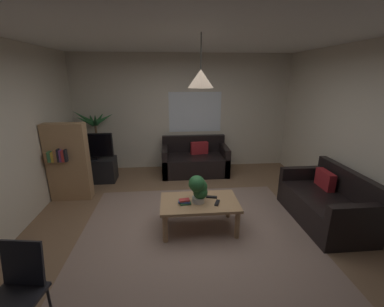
{
  "coord_description": "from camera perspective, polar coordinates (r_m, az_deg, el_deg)",
  "views": [
    {
      "loc": [
        -0.32,
        -3.25,
        2.17
      ],
      "look_at": [
        0.0,
        0.3,
        1.05
      ],
      "focal_mm": 23.26,
      "sensor_mm": 36.0,
      "label": 1
    }
  ],
  "objects": [
    {
      "name": "window_pane",
      "position": [
        5.95,
        0.7,
        9.47
      ],
      "size": [
        1.23,
        0.01,
        0.93
      ],
      "primitive_type": "cube",
      "color": "white"
    },
    {
      "name": "couch_right_side",
      "position": [
        4.41,
        28.33,
        -10.24
      ],
      "size": [
        0.81,
        1.46,
        0.82
      ],
      "rotation": [
        0.0,
        0.0,
        -1.57
      ],
      "color": "black",
      "rests_on": "ground"
    },
    {
      "name": "bookshelf_corner",
      "position": [
        4.92,
        -26.58,
        -1.77
      ],
      "size": [
        0.7,
        0.31,
        1.4
      ],
      "color": "#A87F56",
      "rests_on": "ground"
    },
    {
      "name": "tv_stand",
      "position": [
        5.7,
        -21.5,
        -3.51
      ],
      "size": [
        0.9,
        0.44,
        0.5
      ],
      "primitive_type": "cube",
      "color": "black",
      "rests_on": "ground"
    },
    {
      "name": "potted_palm_corner",
      "position": [
        6.04,
        -21.0,
        1.93
      ],
      "size": [
        0.92,
        0.8,
        1.47
      ],
      "color": "beige",
      "rests_on": "ground"
    },
    {
      "name": "folding_chair",
      "position": [
        2.72,
        -35.2,
        -24.06
      ],
      "size": [
        0.45,
        0.47,
        0.87
      ],
      "color": "black",
      "rests_on": "ground"
    },
    {
      "name": "wall_right",
      "position": [
        4.41,
        35.44,
        3.17
      ],
      "size": [
        0.06,
        5.22,
        2.66
      ],
      "primitive_type": "cube",
      "color": "beige",
      "rests_on": "ground"
    },
    {
      "name": "ceiling",
      "position": [
        3.31,
        0.51,
        26.08
      ],
      "size": [
        5.01,
        5.22,
        0.02
      ],
      "primitive_type": "cube",
      "color": "white"
    },
    {
      "name": "wall_back",
      "position": [
        5.96,
        -2.02,
        9.32
      ],
      "size": [
        5.13,
        0.06,
        2.66
      ],
      "primitive_type": "cube",
      "color": "beige",
      "rests_on": "ground"
    },
    {
      "name": "coffee_table",
      "position": [
        3.67,
        1.72,
        -11.8
      ],
      "size": [
        1.11,
        0.66,
        0.45
      ],
      "color": "#A87F56",
      "rests_on": "ground"
    },
    {
      "name": "remote_on_table_1",
      "position": [
        3.58,
        5.79,
        -11.18
      ],
      "size": [
        0.1,
        0.17,
        0.02
      ],
      "primitive_type": "cube",
      "rotation": [
        0.0,
        0.0,
        5.91
      ],
      "color": "black",
      "rests_on": "coffee_table"
    },
    {
      "name": "floor",
      "position": [
        3.93,
        0.4,
        -16.26
      ],
      "size": [
        5.01,
        5.22,
        0.02
      ],
      "primitive_type": "cube",
      "color": "brown",
      "rests_on": "ground"
    },
    {
      "name": "pendant_lamp",
      "position": [
        3.2,
        2.02,
        16.8
      ],
      "size": [
        0.32,
        0.32,
        0.63
      ],
      "color": "black"
    },
    {
      "name": "rug",
      "position": [
        3.76,
        0.71,
        -17.77
      ],
      "size": [
        3.26,
        2.87,
        0.01
      ],
      "primitive_type": "cube",
      "color": "gray",
      "rests_on": "ground"
    },
    {
      "name": "book_on_table_2",
      "position": [
        3.54,
        -1.76,
        -10.63
      ],
      "size": [
        0.16,
        0.1,
        0.02
      ],
      "primitive_type": "cube",
      "rotation": [
        0.0,
        0.0,
        0.15
      ],
      "color": "#B22D2D",
      "rests_on": "coffee_table"
    },
    {
      "name": "book_on_table_1",
      "position": [
        3.55,
        -1.8,
        -10.91
      ],
      "size": [
        0.17,
        0.12,
        0.02
      ],
      "primitive_type": "cube",
      "rotation": [
        0.0,
        0.0,
        -0.13
      ],
      "color": "#2D4C8C",
      "rests_on": "coffee_table"
    },
    {
      "name": "tv",
      "position": [
        5.53,
        -22.17,
        1.58
      ],
      "size": [
        0.89,
        0.16,
        0.55
      ],
      "color": "black",
      "rests_on": "tv_stand"
    },
    {
      "name": "potted_plant_on_table",
      "position": [
        3.51,
        1.53,
        -7.9
      ],
      "size": [
        0.27,
        0.27,
        0.41
      ],
      "color": "beige",
      "rests_on": "coffee_table"
    },
    {
      "name": "book_on_table_0",
      "position": [
        3.56,
        -1.58,
        -11.23
      ],
      "size": [
        0.17,
        0.14,
        0.03
      ],
      "primitive_type": "cube",
      "rotation": [
        0.0,
        0.0,
        0.15
      ],
      "color": "#387247",
      "rests_on": "coffee_table"
    },
    {
      "name": "remote_on_table_0",
      "position": [
        3.73,
        4.52,
        -9.92
      ],
      "size": [
        0.17,
        0.09,
        0.02
      ],
      "primitive_type": "cube",
      "rotation": [
        0.0,
        0.0,
        4.48
      ],
      "color": "black",
      "rests_on": "coffee_table"
    },
    {
      "name": "couch_under_window",
      "position": [
        5.74,
        0.65,
        -1.8
      ],
      "size": [
        1.48,
        0.81,
        0.82
      ],
      "color": "black",
      "rests_on": "ground"
    }
  ]
}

